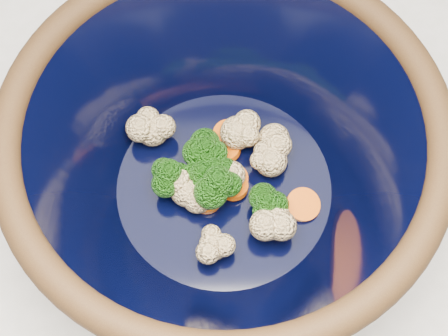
% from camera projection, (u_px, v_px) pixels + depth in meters
% --- Properties ---
extents(counter, '(1.20, 1.20, 0.90)m').
position_uv_depth(counter, '(192.00, 325.00, 1.04)').
color(counter, beige).
rests_on(counter, ground).
extents(mixing_bowl, '(0.40, 0.40, 0.17)m').
position_uv_depth(mixing_bowl, '(224.00, 160.00, 0.56)').
color(mixing_bowl, black).
rests_on(mixing_bowl, counter).
extents(vegetable_pile, '(0.18, 0.15, 0.06)m').
position_uv_depth(vegetable_pile, '(220.00, 174.00, 0.59)').
color(vegetable_pile, '#608442').
rests_on(vegetable_pile, mixing_bowl).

